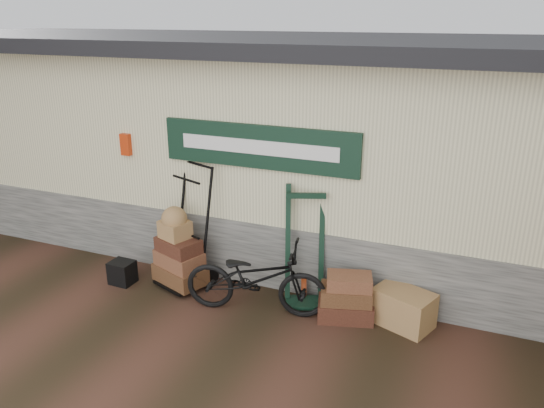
% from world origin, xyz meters
% --- Properties ---
extents(ground, '(80.00, 80.00, 0.00)m').
position_xyz_m(ground, '(0.00, 0.00, 0.00)').
color(ground, black).
rests_on(ground, ground).
extents(station_building, '(14.40, 4.10, 3.20)m').
position_xyz_m(station_building, '(-0.01, 2.74, 1.61)').
color(station_building, '#4C4C47').
rests_on(station_building, ground).
extents(porter_trolley, '(1.01, 0.89, 1.69)m').
position_xyz_m(porter_trolley, '(-1.23, 0.74, 0.85)').
color(porter_trolley, black).
rests_on(porter_trolley, ground).
extents(green_barrow, '(0.68, 0.63, 1.53)m').
position_xyz_m(green_barrow, '(0.38, 0.85, 0.76)').
color(green_barrow, black).
rests_on(green_barrow, ground).
extents(suitcase_stack, '(0.75, 0.58, 0.59)m').
position_xyz_m(suitcase_stack, '(0.98, 0.64, 0.29)').
color(suitcase_stack, '#3B1C13').
rests_on(suitcase_stack, ground).
extents(wicker_hamper, '(0.79, 0.65, 0.44)m').
position_xyz_m(wicker_hamper, '(1.65, 0.75, 0.22)').
color(wicker_hamper, '#8F5E39').
rests_on(wicker_hamper, ground).
extents(black_trunk, '(0.32, 0.28, 0.32)m').
position_xyz_m(black_trunk, '(-2.09, 0.35, 0.16)').
color(black_trunk, black).
rests_on(black_trunk, ground).
extents(bicycle, '(0.95, 1.85, 1.03)m').
position_xyz_m(bicycle, '(-0.08, 0.36, 0.51)').
color(bicycle, black).
rests_on(bicycle, ground).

